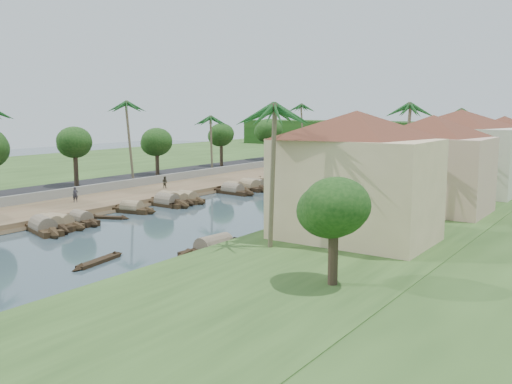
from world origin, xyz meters
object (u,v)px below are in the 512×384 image
Objects in this scene: sampan_0 at (43,228)px; person_near at (75,195)px; bridge at (422,156)px; building_near at (355,175)px; sampan_1 at (49,226)px.

sampan_0 is 12.57m from person_near.
bridge is 15.96× the size of person_near.
person_near is at bearing 179.07° from building_near.
person_near is (-7.75, 9.82, 1.26)m from sampan_0.
bridge is 3.29× the size of sampan_0.
sampan_0 is 4.85× the size of person_near.
person_near is (-16.20, -73.43, -0.04)m from bridge.
building_near is at bearing 35.46° from sampan_0.
sampan_0 reaches higher than sampan_1.
sampan_1 is 11.70m from person_near.
bridge is at bearing 90.01° from sampan_1.
sampan_1 is (-0.30, 0.88, -0.00)m from sampan_0.
building_near reaches higher than bridge.
sampan_1 is at bearing -111.90° from person_near.
person_near reaches higher than sampan_0.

